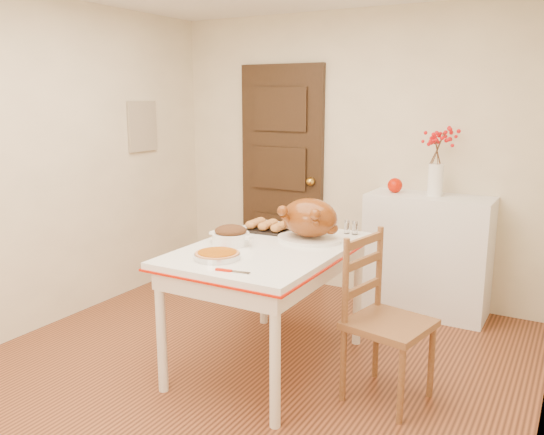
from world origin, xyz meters
The scene contains 18 objects.
floor centered at (0.00, 0.00, 0.00)m, with size 3.50×4.00×0.00m, color #422214.
wall_back centered at (0.00, 2.00, 1.25)m, with size 3.50×0.00×2.50m, color beige.
wall_left centered at (-1.75, 0.00, 1.25)m, with size 0.00×4.00×2.50m, color beige.
door_back centered at (-0.70, 1.97, 1.03)m, with size 0.85×0.06×2.06m, color black.
photo_board centered at (-1.73, 1.20, 1.50)m, with size 0.03×0.35×0.45m, color #AEA888.
sideboard centered at (0.76, 1.78, 0.49)m, with size 0.99×0.44×0.99m, color white.
kitchen_table centered at (0.11, 0.30, 0.41)m, with size 0.94×1.38×0.82m, color white, non-canonical shape.
chair_oak centered at (0.93, 0.28, 0.49)m, with size 0.44×0.44×0.99m, color brown, non-canonical shape.
berry_vase centered at (0.80, 1.78, 1.25)m, with size 0.28×0.28×0.54m, color white, non-canonical shape.
apple centered at (0.47, 1.78, 1.05)m, with size 0.12×0.12×0.12m, color #BA1200.
turkey_platter centered at (0.27, 0.57, 0.96)m, with size 0.44×0.35×0.28m, color brown, non-canonical shape.
pumpkin_pie centered at (-0.02, -0.09, 0.85)m, with size 0.27×0.27×0.06m, color #934100.
stuffing_dish centered at (-0.13, 0.23, 0.88)m, with size 0.31×0.24×0.12m, color #59331B, non-canonical shape.
rolls_tray centered at (-0.10, 0.66, 0.86)m, with size 0.29×0.23×0.08m, color #A46529, non-canonical shape.
pie_server centered at (0.21, -0.26, 0.83)m, with size 0.20×0.06×0.01m, color silver, non-canonical shape.
carving_knife centered at (-0.04, 0.02, 0.83)m, with size 0.27×0.06×0.01m, color silver, non-canonical shape.
drinking_glass centered at (0.13, 0.88, 0.88)m, with size 0.06×0.06×0.11m, color white.
shaker_pair centered at (0.45, 0.87, 0.87)m, with size 0.10×0.04×0.10m, color white, non-canonical shape.
Camera 1 is at (1.83, -2.70, 1.76)m, focal length 36.96 mm.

